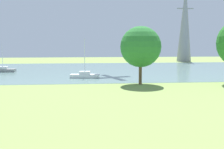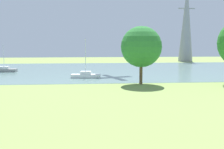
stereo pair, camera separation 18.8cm
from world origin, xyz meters
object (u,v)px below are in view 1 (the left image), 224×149
sailboat_white (85,75)px  electricity_pylon (185,22)px  sailboat_gray (3,70)px  tree_west_far (141,47)px

sailboat_white → electricity_pylon: (30.77, 38.30, 11.56)m
sailboat_gray → tree_west_far: (23.95, -18.56, 4.79)m
electricity_pylon → tree_west_far: bearing=-116.6°
sailboat_gray → electricity_pylon: electricity_pylon is taller
tree_west_far → electricity_pylon: (23.02, 45.95, 6.77)m
sailboat_gray → tree_west_far: tree_west_far is taller
tree_west_far → electricity_pylon: 51.84m
tree_west_far → electricity_pylon: size_ratio=0.34×
sailboat_gray → sailboat_white: (16.20, -10.91, 0.01)m
sailboat_white → tree_west_far: (7.75, -7.65, 4.78)m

